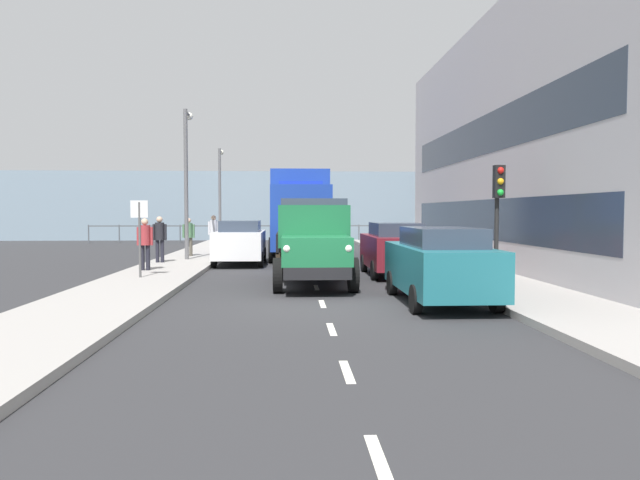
# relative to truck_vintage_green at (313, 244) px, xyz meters

# --- Properties ---
(ground_plane) EXTENTS (80.00, 80.00, 0.00)m
(ground_plane) POSITION_rel_truck_vintage_green_xyz_m (-0.07, -5.26, -1.18)
(ground_plane) COLOR #2D2D30
(sidewalk_left) EXTENTS (2.61, 37.56, 0.15)m
(sidewalk_left) POSITION_rel_truck_vintage_green_xyz_m (-4.97, -5.26, -1.10)
(sidewalk_left) COLOR #9E9993
(sidewalk_left) RESTS_ON ground_plane
(sidewalk_right) EXTENTS (2.61, 37.56, 0.15)m
(sidewalk_right) POSITION_rel_truck_vintage_green_xyz_m (4.84, -5.26, -1.10)
(sidewalk_right) COLOR #9E9993
(sidewalk_right) RESTS_ON ground_plane
(road_centreline_markings) EXTENTS (0.12, 33.46, 0.01)m
(road_centreline_markings) POSITION_rel_truck_vintage_green_xyz_m (-0.07, -4.72, -1.17)
(road_centreline_markings) COLOR silver
(road_centreline_markings) RESTS_ON ground_plane
(building_terrace) EXTENTS (6.68, 22.00, 9.08)m
(building_terrace) POSITION_rel_truck_vintage_green_xyz_m (-9.60, -4.94, 3.36)
(building_terrace) COLOR #B7B2B7
(building_terrace) RESTS_ON ground_plane
(sea_horizon) EXTENTS (80.00, 0.80, 5.00)m
(sea_horizon) POSITION_rel_truck_vintage_green_xyz_m (-0.07, -27.04, 1.32)
(sea_horizon) COLOR gray
(sea_horizon) RESTS_ON ground_plane
(seawall_railing) EXTENTS (28.08, 0.08, 1.20)m
(seawall_railing) POSITION_rel_truck_vintage_green_xyz_m (-0.07, -23.44, -0.26)
(seawall_railing) COLOR #4C5156
(seawall_railing) RESTS_ON ground_plane
(truck_vintage_green) EXTENTS (2.17, 5.64, 2.43)m
(truck_vintage_green) POSITION_rel_truck_vintage_green_xyz_m (0.00, 0.00, 0.00)
(truck_vintage_green) COLOR black
(truck_vintage_green) RESTS_ON ground_plane
(lorry_cargo_blue) EXTENTS (2.58, 8.20, 3.87)m
(lorry_cargo_blue) POSITION_rel_truck_vintage_green_xyz_m (0.20, -10.25, 0.90)
(lorry_cargo_blue) COLOR #193899
(lorry_cargo_blue) RESTS_ON ground_plane
(car_teal_kerbside_near) EXTENTS (1.85, 4.46, 1.72)m
(car_teal_kerbside_near) POSITION_rel_truck_vintage_green_xyz_m (-2.72, 3.21, -0.28)
(car_teal_kerbside_near) COLOR #1E6670
(car_teal_kerbside_near) RESTS_ON ground_plane
(car_maroon_kerbside_1) EXTENTS (1.82, 4.03, 1.72)m
(car_maroon_kerbside_1) POSITION_rel_truck_vintage_green_xyz_m (-2.72, -2.54, -0.28)
(car_maroon_kerbside_1) COLOR maroon
(car_maroon_kerbside_1) RESTS_ON ground_plane
(car_white_oppositeside_0) EXTENTS (1.91, 4.16, 1.72)m
(car_white_oppositeside_0) POSITION_rel_truck_vintage_green_xyz_m (2.59, -6.91, -0.28)
(car_white_oppositeside_0) COLOR white
(car_white_oppositeside_0) RESTS_ON ground_plane
(pedestrian_with_bag) EXTENTS (0.53, 0.34, 1.70)m
(pedestrian_with_bag) POSITION_rel_truck_vintage_green_xyz_m (5.40, -3.27, -0.03)
(pedestrian_with_bag) COLOR black
(pedestrian_with_bag) RESTS_ON sidewalk_right
(pedestrian_in_dark_coat) EXTENTS (0.53, 0.34, 1.74)m
(pedestrian_in_dark_coat) POSITION_rel_truck_vintage_green_xyz_m (5.57, -6.28, -0.00)
(pedestrian_in_dark_coat) COLOR black
(pedestrian_in_dark_coat) RESTS_ON sidewalk_right
(pedestrian_strolling) EXTENTS (0.53, 0.34, 1.65)m
(pedestrian_strolling) POSITION_rel_truck_vintage_green_xyz_m (5.02, -9.46, -0.06)
(pedestrian_strolling) COLOR #4C473D
(pedestrian_strolling) RESTS_ON sidewalk_right
(pedestrian_couple_a) EXTENTS (0.53, 0.34, 1.75)m
(pedestrian_couple_a) POSITION_rel_truck_vintage_green_xyz_m (4.21, -11.59, 0.01)
(pedestrian_couple_a) COLOR black
(pedestrian_couple_a) RESTS_ON sidewalk_right
(traffic_light_near) EXTENTS (0.28, 0.41, 3.20)m
(traffic_light_near) POSITION_rel_truck_vintage_green_xyz_m (-5.10, 0.28, 1.29)
(traffic_light_near) COLOR black
(traffic_light_near) RESTS_ON sidewalk_left
(lamp_post_promenade) EXTENTS (0.32, 1.14, 6.03)m
(lamp_post_promenade) POSITION_rel_truck_vintage_green_xyz_m (4.80, -7.87, 2.60)
(lamp_post_promenade) COLOR #59595B
(lamp_post_promenade) RESTS_ON sidewalk_right
(lamp_post_far) EXTENTS (0.32, 1.14, 5.67)m
(lamp_post_far) POSITION_rel_truck_vintage_green_xyz_m (4.77, -19.16, 2.40)
(lamp_post_far) COLOR #59595B
(lamp_post_far) RESTS_ON sidewalk_right
(street_sign) EXTENTS (0.50, 0.07, 2.25)m
(street_sign) POSITION_rel_truck_vintage_green_xyz_m (5.04, -1.16, 0.50)
(street_sign) COLOR #4C4C4C
(street_sign) RESTS_ON sidewalk_right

